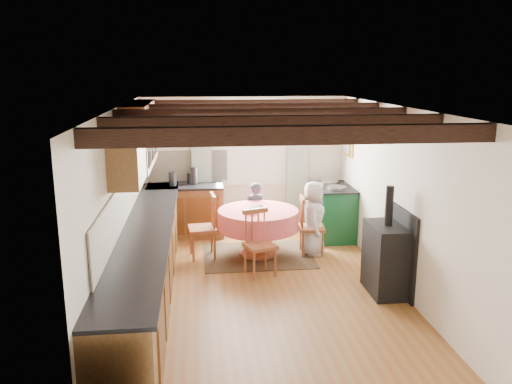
{
  "coord_description": "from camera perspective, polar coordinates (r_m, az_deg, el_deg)",
  "views": [
    {
      "loc": [
        -0.81,
        -6.35,
        2.85
      ],
      "look_at": [
        0.0,
        0.8,
        1.15
      ],
      "focal_mm": 36.33,
      "sensor_mm": 36.0,
      "label": 1
    }
  ],
  "objects": [
    {
      "name": "wall_cabinet_solid",
      "position": [
        6.18,
        -14.03,
        4.04
      ],
      "size": [
        0.34,
        0.9,
        0.7
      ],
      "primitive_type": "cube",
      "color": "brown",
      "rests_on": "wall_left"
    },
    {
      "name": "curtain_left",
      "position": [
        9.17,
        -5.97,
        2.22
      ],
      "size": [
        0.35,
        0.1,
        2.1
      ],
      "primitive_type": "cube",
      "color": "#B4BAA8",
      "rests_on": "wall_back"
    },
    {
      "name": "beam_b",
      "position": [
        5.44,
        2.16,
        7.57
      ],
      "size": [
        3.6,
        0.16,
        0.16
      ],
      "primitive_type": "cube",
      "color": "black",
      "rests_on": "ceiling"
    },
    {
      "name": "wall_picture",
      "position": [
        9.11,
        10.11,
        5.83
      ],
      "size": [
        0.04,
        0.5,
        0.6
      ],
      "primitive_type": "cube",
      "color": "gold",
      "rests_on": "wall_right"
    },
    {
      "name": "canister_tall",
      "position": [
        8.94,
        -9.16,
        1.42
      ],
      "size": [
        0.14,
        0.14,
        0.23
      ],
      "primitive_type": "cylinder",
      "color": "#262628",
      "rests_on": "worktop_back"
    },
    {
      "name": "base_cabinet_back",
      "position": [
        9.13,
        -7.74,
        -2.14
      ],
      "size": [
        1.3,
        0.6,
        0.88
      ],
      "primitive_type": "cube",
      "color": "brown",
      "rests_on": "floor"
    },
    {
      "name": "wall_back",
      "position": [
        9.29,
        -1.36,
        3.06
      ],
      "size": [
        3.6,
        0.0,
        2.4
      ],
      "primitive_type": "cube",
      "color": "silver",
      "rests_on": "ground"
    },
    {
      "name": "bowl_a",
      "position": [
        7.99,
        0.01,
        -1.77
      ],
      "size": [
        0.28,
        0.28,
        0.05
      ],
      "primitive_type": "imported",
      "rotation": [
        0.0,
        0.0,
        3.99
      ],
      "color": "silver",
      "rests_on": "dining_table"
    },
    {
      "name": "worktop_left",
      "position": [
        6.68,
        -11.95,
        -3.99
      ],
      "size": [
        0.64,
        5.3,
        0.04
      ],
      "primitive_type": "cube",
      "color": "black",
      "rests_on": "base_cabinet_left"
    },
    {
      "name": "wall_cabinet_glass",
      "position": [
        7.65,
        -12.64,
        6.21
      ],
      "size": [
        0.34,
        1.8,
        0.9
      ],
      "primitive_type": "cube",
      "color": "brown",
      "rests_on": "wall_left"
    },
    {
      "name": "wall_front",
      "position": [
        4.05,
        5.79,
        -10.88
      ],
      "size": [
        3.6,
        0.0,
        2.4
      ],
      "primitive_type": "cube",
      "color": "silver",
      "rests_on": "ground"
    },
    {
      "name": "beam_e",
      "position": [
        8.41,
        -0.94,
        9.6
      ],
      "size": [
        3.6,
        0.16,
        0.16
      ],
      "primitive_type": "cube",
      "color": "black",
      "rests_on": "ceiling"
    },
    {
      "name": "wall_left",
      "position": [
        6.64,
        -14.82,
        -1.56
      ],
      "size": [
        0.0,
        5.5,
        2.4
      ],
      "primitive_type": "cube",
      "color": "silver",
      "rests_on": "ground"
    },
    {
      "name": "ceiling",
      "position": [
        6.42,
        0.82,
        9.26
      ],
      "size": [
        3.6,
        5.5,
        0.0
      ],
      "primitive_type": "cube",
      "color": "white",
      "rests_on": "ground"
    },
    {
      "name": "window_pane",
      "position": [
        9.23,
        -0.75,
        5.5
      ],
      "size": [
        1.2,
        0.01,
        1.4
      ],
      "primitive_type": "cube",
      "color": "white",
      "rests_on": "wall_back"
    },
    {
      "name": "base_cabinet_left",
      "position": [
        6.83,
        -11.93,
        -7.68
      ],
      "size": [
        0.6,
        5.3,
        0.88
      ],
      "primitive_type": "cube",
      "color": "brown",
      "rests_on": "floor"
    },
    {
      "name": "cup",
      "position": [
        7.92,
        0.49,
        -1.79
      ],
      "size": [
        0.1,
        0.1,
        0.08
      ],
      "primitive_type": "imported",
      "rotation": [
        0.0,
        0.0,
        0.08
      ],
      "color": "silver",
      "rests_on": "dining_table"
    },
    {
      "name": "chair_left",
      "position": [
        8.04,
        -5.94,
        -3.77
      ],
      "size": [
        0.49,
        0.48,
        1.0
      ],
      "primitive_type": null,
      "rotation": [
        0.0,
        0.0,
        -1.47
      ],
      "color": "#9D5835",
      "rests_on": "floor"
    },
    {
      "name": "child_right",
      "position": [
        8.16,
        6.34,
        -2.88
      ],
      "size": [
        0.48,
        0.64,
        1.18
      ],
      "primitive_type": "imported",
      "rotation": [
        0.0,
        0.0,
        1.38
      ],
      "color": "silver",
      "rests_on": "floor"
    },
    {
      "name": "wall_right",
      "position": [
        7.07,
        15.42,
        -0.71
      ],
      "size": [
        0.0,
        5.5,
        2.4
      ],
      "primitive_type": "cube",
      "color": "silver",
      "rests_on": "ground"
    },
    {
      "name": "worktop_back",
      "position": [
        9.0,
        -7.84,
        0.65
      ],
      "size": [
        1.3,
        0.64,
        0.04
      ],
      "primitive_type": "cube",
      "color": "black",
      "rests_on": "base_cabinet_back"
    },
    {
      "name": "rug",
      "position": [
        8.2,
        0.23,
        -7.0
      ],
      "size": [
        1.69,
        1.32,
        0.01
      ],
      "primitive_type": "cube",
      "color": "#403622",
      "rests_on": "floor"
    },
    {
      "name": "bowl_b",
      "position": [
        7.78,
        -0.51,
        -2.15
      ],
      "size": [
        0.26,
        0.26,
        0.06
      ],
      "primitive_type": "imported",
      "rotation": [
        0.0,
        0.0,
        5.15
      ],
      "color": "silver",
      "rests_on": "dining_table"
    },
    {
      "name": "curtain_rod",
      "position": [
        9.07,
        -0.7,
        9.18
      ],
      "size": [
        2.0,
        0.03,
        0.03
      ],
      "primitive_type": "cylinder",
      "rotation": [
        0.0,
        1.57,
        0.0
      ],
      "color": "black",
      "rests_on": "wall_back"
    },
    {
      "name": "dining_table",
      "position": [
        8.08,
        0.23,
        -4.55
      ],
      "size": [
        1.24,
        1.24,
        0.75
      ],
      "primitive_type": null,
      "color": "#F04345",
      "rests_on": "floor"
    },
    {
      "name": "floor",
      "position": [
        7.01,
        0.75,
        -10.7
      ],
      "size": [
        3.6,
        5.5,
        0.0
      ],
      "primitive_type": "cube",
      "color": "brown",
      "rests_on": "ground"
    },
    {
      "name": "canister_wide",
      "position": [
        9.07,
        -7.04,
        1.51
      ],
      "size": [
        0.17,
        0.17,
        0.19
      ],
      "primitive_type": "cylinder",
      "color": "#262628",
      "rests_on": "worktop_back"
    },
    {
      "name": "window_frame",
      "position": [
        9.22,
        -0.74,
        5.5
      ],
      "size": [
        1.34,
        0.03,
        1.54
      ],
      "primitive_type": "cube",
      "color": "white",
      "rests_on": "wall_back"
    },
    {
      "name": "chair_right",
      "position": [
        8.2,
        6.17,
        -3.7
      ],
      "size": [
        0.45,
        0.44,
        0.93
      ],
      "primitive_type": null,
      "rotation": [
        0.0,
        0.0,
        1.48
      ],
      "color": "#9D5835",
      "rests_on": "floor"
    },
    {
      "name": "beam_d",
      "position": [
        7.42,
        -0.18,
        9.11
      ],
      "size": [
        3.6,
        0.16,
        0.16
      ],
      "primitive_type": "cube",
      "color": "black",
      "rests_on": "ceiling"
    },
    {
      "name": "splash_left",
      "position": [
        6.93,
        -14.32,
        -0.93
      ],
      "size": [
        0.02,
        4.5,
        0.55
      ],
      "primitive_type": "cube",
      "color": "beige",
      "rests_on": "wall_left"
    },
    {
      "name": "child_far",
      "position": [
        8.68,
        -0.14,
        -2.29
      ],
      "size": [
        0.43,
        0.34,
        1.04
      ],
      "primitive_type": "imported",
      "rotation": [
        0.0,
        0.0,
        3.41
      ],
      "color": "#32343F",
      "rests_on": "floor"
    },
    {
      "name": "beam_c",
      "position": [
        6.43,
        0.81,
        8.46
      ],
      "size": [
        3.6,
        0.16,
        0.16
      ],
      "primitive_type": "cube",
      "color": "black",
      "rests_on": "ceiling"
    },
    {
      "name": "canister_slim",
      "position": [
        9.01,
        -6.83,
        1.79
      ],
      "size": [
        0.11,
        0.11,
        0.3
      ],
      "primitive_type": "cylinder",
      "color": "#262628",
      "rests_on": "worktop_back"
    },
    {
      "name": "splash_back",
      "position": [
        9.24,
        -7.55,
        2.88
      ],
      "size": [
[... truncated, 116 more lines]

